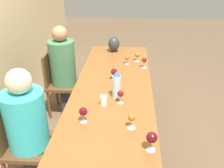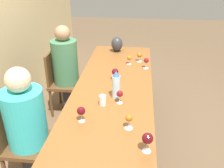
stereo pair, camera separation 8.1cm
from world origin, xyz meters
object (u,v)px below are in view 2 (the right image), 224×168
Objects in this scene: wine_glass_1 at (129,58)px; wine_glass_4 at (120,94)px; vase at (117,44)px; wine_glass_0 at (148,139)px; wine_glass_7 at (81,111)px; wine_glass_5 at (140,55)px; chair_near at (22,139)px; wine_glass_6 at (115,72)px; wine_glass_2 at (129,119)px; chair_far at (62,80)px; person_near at (28,126)px; water_bottle at (116,85)px; water_tumbler at (103,100)px; person_far at (67,68)px; wine_glass_3 at (146,61)px.

wine_glass_4 is at bearing 177.75° from wine_glass_1.
vase reaches higher than wine_glass_0.
wine_glass_4 is 0.45m from wine_glass_7.
wine_glass_5 is 1.79m from chair_near.
wine_glass_0 reaches higher than wine_glass_6.
vase is 1.62× the size of wine_glass_6.
wine_glass_1 is 0.91× the size of wine_glass_2.
wine_glass_2 is at bearing -143.91° from chair_far.
wine_glass_6 is (-0.49, 0.13, 0.01)m from wine_glass_1.
wine_glass_5 reaches higher than chair_far.
wine_glass_0 is 1.14m from person_near.
wine_glass_5 is (0.11, -0.13, 0.00)m from wine_glass_1.
wine_glass_0 is at bearing -106.88° from chair_near.
wine_glass_1 is 0.87× the size of wine_glass_6.
chair_near is 1.00× the size of chair_far.
person_near is at bearing 84.35° from wine_glass_2.
water_bottle is 2.90× the size of water_tumbler.
wine_glass_2 is 0.95m from person_near.
person_far reaches higher than wine_glass_7.
vase is 1.59× the size of wine_glass_7.
water_tumbler is 0.72× the size of wine_glass_6.
wine_glass_7 is 0.16× the size of chair_near.
wine_glass_5 is (1.00, -0.21, -0.05)m from water_bottle.
vase is 1.87× the size of wine_glass_1.
person_near is (-1.29, 0.85, -0.20)m from wine_glass_1.
wine_glass_6 reaches higher than wine_glass_2.
water_tumbler is 0.78× the size of wine_glass_5.
wine_glass_4 is at bearing -173.44° from vase.
wine_glass_7 is (-1.33, 0.33, 0.02)m from wine_glass_1.
wine_glass_5 reaches higher than wine_glass_1.
chair_near is at bearing 108.54° from water_tumbler.
chair_near is 1.30m from person_far.
wine_glass_7 reaches higher than wine_glass_1.
wine_glass_4 is (-1.46, -0.17, -0.02)m from vase.
vase is 0.25× the size of chair_far.
vase reaches higher than wine_glass_3.
wine_glass_1 is 0.13× the size of chair_near.
wine_glass_4 is 1.01m from chair_near.
wine_glass_3 is at bearing -95.63° from person_far.
wine_glass_3 is at bearing -16.19° from wine_glass_4.
wine_glass_7 is at bearing 166.49° from wine_glass_6.
wine_glass_1 is 0.87m from person_far.
person_far is (1.28, -0.08, 0.19)m from chair_near.
wine_glass_5 is 1.13m from chair_far.
wine_glass_7 is (-0.43, 0.25, -0.04)m from water_bottle.
chair_near is 0.73× the size of person_near.
wine_glass_3 is 1.69m from chair_near.
wine_glass_4 reaches higher than chair_near.
person_far is (-0.00, -0.08, 0.19)m from chair_far.
wine_glass_1 is at bearing 2.89° from wine_glass_2.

